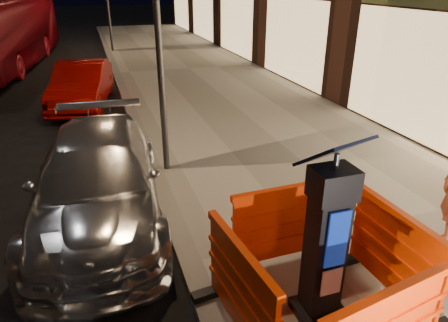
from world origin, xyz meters
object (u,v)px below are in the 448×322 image
object	(u,v)px
parking_kiosk	(326,238)
bus_doubledecker	(9,66)
car_silver	(103,217)
barrier_kerbside	(240,292)
barrier_back	(283,226)
car_red	(85,106)
barrier_bldgside	(394,255)

from	to	relation	value
parking_kiosk	bus_doubledecker	size ratio (longest dim) A/B	0.18
parking_kiosk	car_silver	bearing A→B (deg)	121.47
car_silver	barrier_kerbside	bearing A→B (deg)	-62.72
parking_kiosk	barrier_back	world-z (taller)	parking_kiosk
parking_kiosk	bus_doubledecker	xyz separation A→B (m)	(-5.62, 17.39, -1.17)
barrier_kerbside	car_red	distance (m)	10.03
barrier_back	car_silver	bearing A→B (deg)	134.87
barrier_kerbside	barrier_bldgside	xyz separation A→B (m)	(1.90, 0.00, 0.00)
barrier_bldgside	barrier_back	bearing A→B (deg)	42.50
car_red	bus_doubledecker	distance (m)	8.15
car_red	car_silver	bearing A→B (deg)	-78.36
parking_kiosk	car_red	distance (m)	10.25
barrier_kerbside	car_red	xyz separation A→B (m)	(-1.49, 9.89, -0.72)
parking_kiosk	barrier_back	distance (m)	1.05
barrier_back	car_red	xyz separation A→B (m)	(-2.44, 8.94, -0.72)
parking_kiosk	barrier_bldgside	size ratio (longest dim) A/B	1.40
barrier_bldgside	bus_doubledecker	world-z (taller)	bus_doubledecker
barrier_bldgside	car_red	xyz separation A→B (m)	(-3.39, 9.89, -0.72)
parking_kiosk	car_silver	xyz separation A→B (m)	(-2.24, 3.08, -1.17)
barrier_back	barrier_bldgside	world-z (taller)	same
car_silver	bus_doubledecker	xyz separation A→B (m)	(-3.39, 14.31, 0.00)
barrier_back	parking_kiosk	bearing A→B (deg)	-91.50
parking_kiosk	car_silver	distance (m)	3.98
barrier_back	car_red	world-z (taller)	barrier_back
bus_doubledecker	car_silver	bearing A→B (deg)	-69.99
parking_kiosk	bus_doubledecker	world-z (taller)	parking_kiosk
car_red	barrier_bldgside	bearing A→B (deg)	-61.16
car_red	bus_doubledecker	xyz separation A→B (m)	(-3.18, 7.50, 0.00)
parking_kiosk	bus_doubledecker	distance (m)	18.31
parking_kiosk	barrier_bldgside	bearing A→B (deg)	-4.50
barrier_bldgside	car_silver	world-z (taller)	barrier_bldgside
parking_kiosk	barrier_kerbside	distance (m)	1.05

